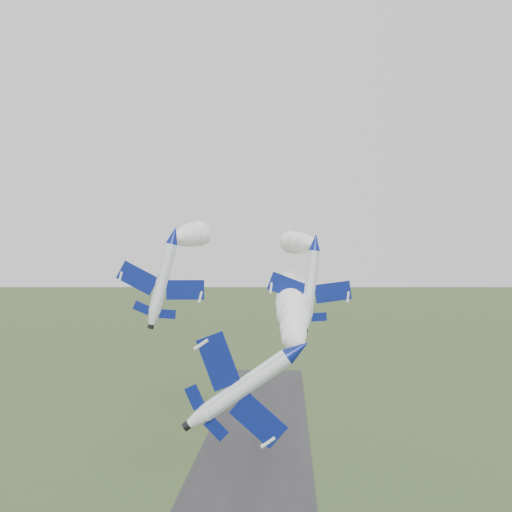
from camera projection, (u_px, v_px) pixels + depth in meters
The scene contains 6 objects.
jet_lead at pixel (298, 349), 45.79m from camera, with size 5.92×12.22×8.37m.
smoke_trail_jet_lead at pixel (292, 305), 76.06m from camera, with size 5.36×55.03×5.36m, color white, non-canonical shape.
jet_pair_left at pixel (174, 235), 78.01m from camera, with size 11.78×14.45×4.31m.
smoke_trail_jet_pair_left at pixel (191, 235), 108.89m from camera, with size 5.34×54.28×5.34m, color white, non-canonical shape.
jet_pair_right at pixel (315, 242), 78.21m from camera, with size 11.43×13.72×3.45m.
smoke_trail_jet_pair_right at pixel (298, 243), 112.72m from camera, with size 5.07×61.85×5.07m, color white, non-canonical shape.
Camera 1 is at (7.35, -56.92, 40.32)m, focal length 40.00 mm.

